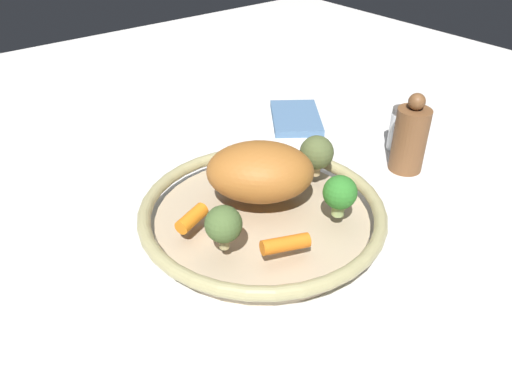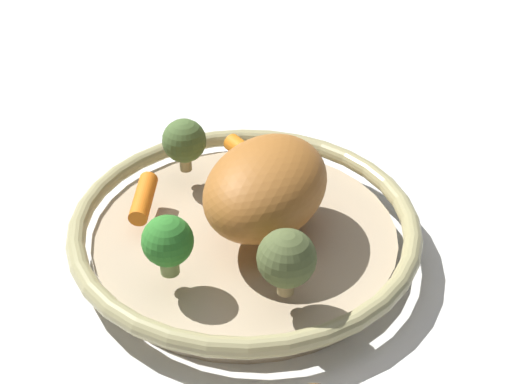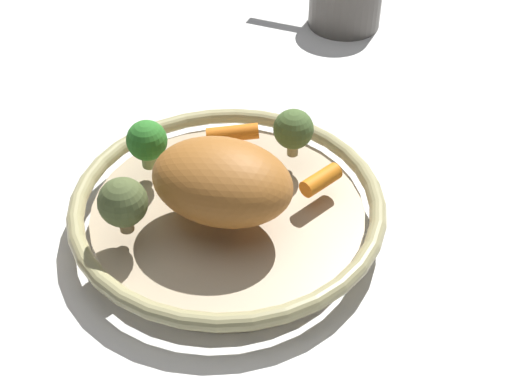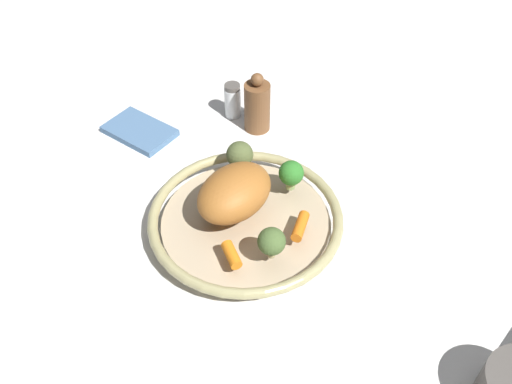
{
  "view_description": "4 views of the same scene",
  "coord_description": "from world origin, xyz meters",
  "px_view_note": "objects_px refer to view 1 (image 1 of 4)",
  "views": [
    {
      "loc": [
        -0.43,
        0.35,
        0.44
      ],
      "look_at": [
        0.0,
        0.01,
        0.06
      ],
      "focal_mm": 35.24,
      "sensor_mm": 36.0,
      "label": 1
    },
    {
      "loc": [
        -0.12,
        -0.57,
        0.48
      ],
      "look_at": [
        0.01,
        0.01,
        0.06
      ],
      "focal_mm": 53.35,
      "sensor_mm": 36.0,
      "label": 2
    },
    {
      "loc": [
        0.53,
        -0.17,
        0.54
      ],
      "look_at": [
        0.03,
        0.02,
        0.07
      ],
      "focal_mm": 49.69,
      "sensor_mm": 36.0,
      "label": 3
    },
    {
      "loc": [
        -0.02,
        0.64,
        0.73
      ],
      "look_at": [
        -0.02,
        -0.02,
        0.07
      ],
      "focal_mm": 38.39,
      "sensor_mm": 36.0,
      "label": 4
    }
  ],
  "objects_px": {
    "broccoli_floret_small": "(223,225)",
    "roast_chicken_piece": "(260,172)",
    "baby_carrot_back": "(192,218)",
    "dish_towel": "(296,118)",
    "pepper_mill": "(410,138)",
    "broccoli_floret_mid": "(317,153)",
    "salt_shaker": "(399,129)",
    "serving_bowl": "(262,216)",
    "broccoli_floret_large": "(340,193)",
    "baby_carrot_right": "(285,244)"
  },
  "relations": [
    {
      "from": "broccoli_floret_large",
      "to": "broccoli_floret_small",
      "type": "height_order",
      "value": "same"
    },
    {
      "from": "serving_bowl",
      "to": "broccoli_floret_large",
      "type": "height_order",
      "value": "broccoli_floret_large"
    },
    {
      "from": "baby_carrot_back",
      "to": "broccoli_floret_mid",
      "type": "height_order",
      "value": "broccoli_floret_mid"
    },
    {
      "from": "broccoli_floret_large",
      "to": "dish_towel",
      "type": "height_order",
      "value": "broccoli_floret_large"
    },
    {
      "from": "roast_chicken_piece",
      "to": "salt_shaker",
      "type": "distance_m",
      "value": 0.33
    },
    {
      "from": "baby_carrot_back",
      "to": "baby_carrot_right",
      "type": "bearing_deg",
      "value": -151.58
    },
    {
      "from": "broccoli_floret_large",
      "to": "broccoli_floret_mid",
      "type": "distance_m",
      "value": 0.1
    },
    {
      "from": "roast_chicken_piece",
      "to": "pepper_mill",
      "type": "relative_size",
      "value": 1.09
    },
    {
      "from": "broccoli_floret_mid",
      "to": "salt_shaker",
      "type": "distance_m",
      "value": 0.23
    },
    {
      "from": "broccoli_floret_large",
      "to": "pepper_mill",
      "type": "distance_m",
      "value": 0.24
    },
    {
      "from": "roast_chicken_piece",
      "to": "serving_bowl",
      "type": "bearing_deg",
      "value": 149.6
    },
    {
      "from": "baby_carrot_right",
      "to": "pepper_mill",
      "type": "height_order",
      "value": "pepper_mill"
    },
    {
      "from": "salt_shaker",
      "to": "serving_bowl",
      "type": "bearing_deg",
      "value": 95.58
    },
    {
      "from": "serving_bowl",
      "to": "pepper_mill",
      "type": "xyz_separation_m",
      "value": [
        -0.02,
        -0.29,
        0.04
      ]
    },
    {
      "from": "broccoli_floret_small",
      "to": "broccoli_floret_mid",
      "type": "bearing_deg",
      "value": -75.12
    },
    {
      "from": "baby_carrot_right",
      "to": "baby_carrot_back",
      "type": "xyz_separation_m",
      "value": [
        0.11,
        0.06,
        0.0
      ]
    },
    {
      "from": "serving_bowl",
      "to": "baby_carrot_back",
      "type": "xyz_separation_m",
      "value": [
        0.02,
        0.1,
        0.03
      ]
    },
    {
      "from": "roast_chicken_piece",
      "to": "broccoli_floret_large",
      "type": "height_order",
      "value": "roast_chicken_piece"
    },
    {
      "from": "salt_shaker",
      "to": "broccoli_floret_large",
      "type": "bearing_deg",
      "value": 112.56
    },
    {
      "from": "salt_shaker",
      "to": "pepper_mill",
      "type": "xyz_separation_m",
      "value": [
        -0.05,
        0.04,
        0.02
      ]
    },
    {
      "from": "baby_carrot_back",
      "to": "dish_towel",
      "type": "xyz_separation_m",
      "value": [
        0.21,
        -0.37,
        -0.04
      ]
    },
    {
      "from": "broccoli_floret_large",
      "to": "serving_bowl",
      "type": "bearing_deg",
      "value": 38.5
    },
    {
      "from": "roast_chicken_piece",
      "to": "dish_towel",
      "type": "relative_size",
      "value": 1.01
    },
    {
      "from": "broccoli_floret_small",
      "to": "pepper_mill",
      "type": "height_order",
      "value": "pepper_mill"
    },
    {
      "from": "baby_carrot_right",
      "to": "broccoli_floret_large",
      "type": "relative_size",
      "value": 1.05
    },
    {
      "from": "salt_shaker",
      "to": "dish_towel",
      "type": "relative_size",
      "value": 0.55
    },
    {
      "from": "salt_shaker",
      "to": "baby_carrot_right",
      "type": "bearing_deg",
      "value": 108.45
    },
    {
      "from": "baby_carrot_back",
      "to": "salt_shaker",
      "type": "bearing_deg",
      "value": -88.36
    },
    {
      "from": "serving_bowl",
      "to": "broccoli_floret_mid",
      "type": "height_order",
      "value": "broccoli_floret_mid"
    },
    {
      "from": "pepper_mill",
      "to": "broccoli_floret_mid",
      "type": "bearing_deg",
      "value": 80.03
    },
    {
      "from": "baby_carrot_right",
      "to": "serving_bowl",
      "type": "bearing_deg",
      "value": -22.66
    },
    {
      "from": "pepper_mill",
      "to": "baby_carrot_right",
      "type": "bearing_deg",
      "value": 102.29
    },
    {
      "from": "baby_carrot_back",
      "to": "pepper_mill",
      "type": "height_order",
      "value": "pepper_mill"
    },
    {
      "from": "serving_bowl",
      "to": "salt_shaker",
      "type": "relative_size",
      "value": 4.3
    },
    {
      "from": "baby_carrot_right",
      "to": "salt_shaker",
      "type": "height_order",
      "value": "salt_shaker"
    },
    {
      "from": "baby_carrot_back",
      "to": "pepper_mill",
      "type": "bearing_deg",
      "value": -95.94
    },
    {
      "from": "broccoli_floret_small",
      "to": "pepper_mill",
      "type": "relative_size",
      "value": 0.43
    },
    {
      "from": "broccoli_floret_large",
      "to": "dish_towel",
      "type": "distance_m",
      "value": 0.38
    },
    {
      "from": "salt_shaker",
      "to": "dish_towel",
      "type": "height_order",
      "value": "salt_shaker"
    },
    {
      "from": "baby_carrot_right",
      "to": "baby_carrot_back",
      "type": "distance_m",
      "value": 0.13
    },
    {
      "from": "baby_carrot_right",
      "to": "broccoli_floret_large",
      "type": "bearing_deg",
      "value": -83.41
    },
    {
      "from": "serving_bowl",
      "to": "baby_carrot_back",
      "type": "distance_m",
      "value": 0.11
    },
    {
      "from": "baby_carrot_back",
      "to": "dish_towel",
      "type": "bearing_deg",
      "value": -60.52
    },
    {
      "from": "baby_carrot_right",
      "to": "baby_carrot_back",
      "type": "relative_size",
      "value": 1.26
    },
    {
      "from": "serving_bowl",
      "to": "roast_chicken_piece",
      "type": "height_order",
      "value": "roast_chicken_piece"
    },
    {
      "from": "salt_shaker",
      "to": "pepper_mill",
      "type": "bearing_deg",
      "value": 139.9
    },
    {
      "from": "broccoli_floret_small",
      "to": "roast_chicken_piece",
      "type": "bearing_deg",
      "value": -59.63
    },
    {
      "from": "serving_bowl",
      "to": "roast_chicken_piece",
      "type": "bearing_deg",
      "value": -30.4
    },
    {
      "from": "serving_bowl",
      "to": "salt_shaker",
      "type": "bearing_deg",
      "value": -84.42
    },
    {
      "from": "broccoli_floret_mid",
      "to": "roast_chicken_piece",
      "type": "bearing_deg",
      "value": 86.18
    }
  ]
}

